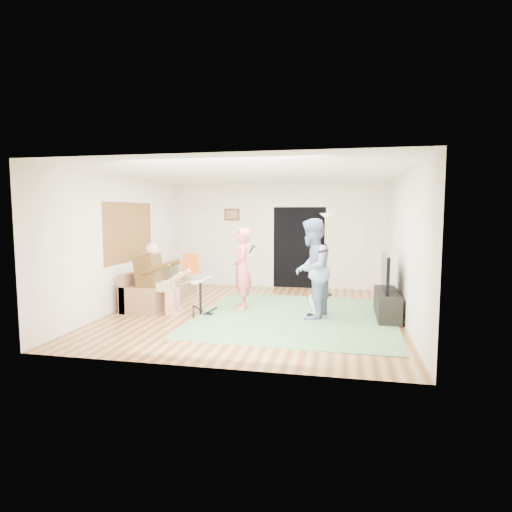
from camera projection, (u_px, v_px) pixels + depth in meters
The scene contains 19 objects.
floor at pixel (255, 313), 8.39m from camera, with size 6.00×6.00×0.00m, color brown.
walls at pixel (255, 245), 8.25m from camera, with size 5.50×6.00×2.70m, color silver, non-canonical shape.
ceiling at pixel (255, 174), 8.11m from camera, with size 6.00×6.00×0.00m, color white.
window_blinds at pixel (129, 232), 8.97m from camera, with size 2.05×2.05×0.00m, color brown.
doorway at pixel (299, 248), 11.08m from camera, with size 2.10×2.10×0.00m, color black.
picture_frame at pixel (232, 215), 11.35m from camera, with size 0.42×0.03×0.32m, color #3F2314.
area_rug at pixel (296, 316), 8.09m from camera, with size 3.64×3.86×0.02m, color #507B4B.
sofa at pixel (153, 293), 9.11m from camera, with size 0.76×1.85×0.75m.
drummer at pixel (158, 286), 8.37m from camera, with size 0.89×0.50×1.37m.
drum_kit at pixel (201, 298), 8.22m from camera, with size 0.40×0.72×0.75m.
singer at pixel (242, 269), 8.68m from camera, with size 0.60×0.40×1.66m, color #EF686D.
microphone at pixel (252, 249), 8.59m from camera, with size 0.06×0.06×0.24m, color black, non-canonical shape.
guitarist at pixel (312, 269), 7.92m from camera, with size 0.90×0.70×1.86m, color #7181A6.
guitar_held at pixel (323, 251), 7.84m from camera, with size 0.12×0.60×0.26m, color white, non-canonical shape.
guitar_spare at pixel (313, 304), 8.14m from camera, with size 0.29×0.26×0.79m.
torchiere_lamp at pixel (326, 239), 10.06m from camera, with size 0.35×0.35×1.94m.
dining_chair at pixel (191, 279), 10.49m from camera, with size 0.50×0.53×0.94m.
tv_cabinet at pixel (387, 304), 8.03m from camera, with size 0.40×1.40×0.50m, color black.
television at pixel (385, 273), 7.98m from camera, with size 0.06×1.10×0.67m, color black.
Camera 1 is at (1.68, -8.05, 1.99)m, focal length 30.00 mm.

